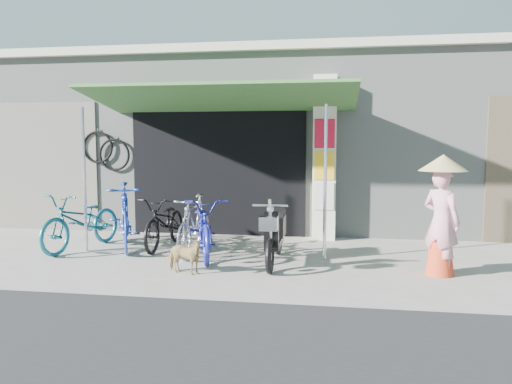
% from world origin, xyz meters
% --- Properties ---
extents(ground, '(80.00, 80.00, 0.00)m').
position_xyz_m(ground, '(0.00, 0.00, 0.00)').
color(ground, gray).
rests_on(ground, ground).
extents(bicycle_shop, '(12.30, 5.30, 3.66)m').
position_xyz_m(bicycle_shop, '(-0.00, 5.09, 1.83)').
color(bicycle_shop, gray).
rests_on(bicycle_shop, ground).
extents(shop_pillar, '(0.42, 0.44, 3.00)m').
position_xyz_m(shop_pillar, '(0.85, 2.45, 1.50)').
color(shop_pillar, beige).
rests_on(shop_pillar, ground).
extents(awning, '(4.60, 1.88, 2.72)m').
position_xyz_m(awning, '(-0.90, 1.63, 2.51)').
color(awning, '#31602B').
rests_on(awning, ground).
extents(neighbour_left, '(2.60, 0.06, 2.60)m').
position_xyz_m(neighbour_left, '(-5.00, 2.59, 1.30)').
color(neighbour_left, '#6B665B').
rests_on(neighbour_left, ground).
extents(bike_teal, '(1.04, 1.93, 0.96)m').
position_xyz_m(bike_teal, '(-3.13, 0.88, 0.48)').
color(bike_teal, '#18606C').
rests_on(bike_teal, ground).
extents(bike_blue, '(1.24, 1.89, 1.11)m').
position_xyz_m(bike_blue, '(-2.46, 1.07, 0.55)').
color(bike_blue, '#203A94').
rests_on(bike_blue, ground).
extents(bike_black, '(0.63, 1.70, 0.88)m').
position_xyz_m(bike_black, '(-1.80, 1.20, 0.44)').
color(bike_black, black).
rests_on(bike_black, ground).
extents(bike_silver, '(0.53, 1.60, 0.95)m').
position_xyz_m(bike_silver, '(-1.18, 0.86, 0.47)').
color(bike_silver, '#B8B8BD').
rests_on(bike_silver, ground).
extents(bike_navy, '(1.20, 1.93, 0.96)m').
position_xyz_m(bike_navy, '(-0.96, 0.62, 0.48)').
color(bike_navy, '#212698').
rests_on(bike_navy, ground).
extents(street_dog, '(0.63, 0.41, 0.49)m').
position_xyz_m(street_dog, '(-0.97, -0.41, 0.25)').
color(street_dog, tan).
rests_on(street_dog, ground).
extents(moped, '(0.48, 1.69, 0.95)m').
position_xyz_m(moped, '(0.18, 0.41, 0.43)').
color(moped, black).
rests_on(moped, ground).
extents(nun, '(0.64, 0.64, 1.63)m').
position_xyz_m(nun, '(2.46, 0.09, 0.82)').
color(nun, '#CF8B9A').
rests_on(nun, ground).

